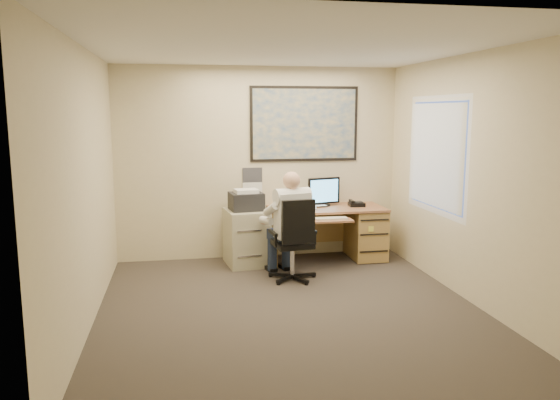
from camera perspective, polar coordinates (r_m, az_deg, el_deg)
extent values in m
cube|color=#352F29|center=(5.88, 1.11, -11.45)|extent=(4.00, 4.50, 0.00)
cube|color=white|center=(5.53, 1.20, 15.70)|extent=(4.00, 4.50, 0.00)
cube|color=beige|center=(7.75, -2.19, 3.86)|extent=(4.00, 0.00, 2.70)
cube|color=beige|center=(3.40, 8.78, -3.21)|extent=(4.00, 0.00, 2.70)
cube|color=beige|center=(5.51, -19.69, 1.12)|extent=(0.00, 4.50, 2.70)
cube|color=beige|center=(6.26, 19.40, 2.05)|extent=(0.00, 4.50, 2.70)
cube|color=#9E6844|center=(7.65, 4.93, -0.89)|extent=(1.60, 0.75, 0.03)
cube|color=tan|center=(7.90, 8.92, -3.43)|extent=(0.45, 0.70, 0.70)
cube|color=tan|center=(7.56, -0.84, -3.88)|extent=(0.04, 0.70, 0.70)
cube|color=tan|center=(8.03, 4.25, -2.47)|extent=(1.55, 0.03, 0.55)
cylinder|color=black|center=(7.79, 4.55, -0.52)|extent=(0.20, 0.20, 0.02)
cube|color=black|center=(7.74, 4.61, 0.97)|extent=(0.49, 0.16, 0.37)
cube|color=#5DBDFD|center=(7.71, 4.66, 0.95)|extent=(0.42, 0.12, 0.32)
cube|color=#9E6844|center=(7.22, 5.36, -2.11)|extent=(0.55, 0.30, 0.02)
cube|color=beige|center=(7.22, 5.36, -1.93)|extent=(0.43, 0.14, 0.02)
cube|color=black|center=(7.79, 8.00, -0.45)|extent=(0.23, 0.21, 0.05)
cylinder|color=silver|center=(7.57, 1.96, -0.25)|extent=(0.07, 0.07, 0.16)
cylinder|color=white|center=(7.78, 4.05, -0.25)|extent=(0.07, 0.07, 0.09)
cube|color=white|center=(7.54, 1.63, -0.79)|extent=(0.60, 0.56, 0.02)
cube|color=#1E4C93|center=(7.82, 2.57, 7.94)|extent=(1.56, 0.03, 1.06)
cube|color=white|center=(7.75, -2.90, 1.85)|extent=(0.28, 0.01, 0.42)
cube|color=#B1AD8E|center=(7.49, -3.52, -3.89)|extent=(0.62, 0.71, 0.76)
cube|color=black|center=(7.39, -3.56, -0.14)|extent=(0.48, 0.43, 0.24)
cube|color=white|center=(7.35, -3.55, 0.94)|extent=(0.33, 0.27, 0.05)
cylinder|color=silver|center=(6.84, 1.30, -6.32)|extent=(0.06, 0.06, 0.39)
cube|color=black|center=(6.79, 1.31, -4.59)|extent=(0.49, 0.49, 0.07)
cube|color=black|center=(6.50, 1.49, -2.33)|extent=(0.41, 0.11, 0.53)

